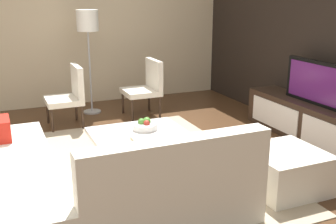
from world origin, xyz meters
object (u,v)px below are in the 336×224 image
(media_console, at_px, (314,124))
(floor_lamp, at_px, (88,27))
(fruit_bowl, at_px, (145,125))
(book_stack, at_px, (138,141))
(accent_chair_far, at_px, (147,85))
(ottoman, at_px, (284,170))
(coffee_table, at_px, (143,151))
(accent_chair_near, at_px, (70,92))
(sectional_couch, at_px, (62,183))
(television, at_px, (319,83))

(media_console, height_order, floor_lamp, floor_lamp)
(fruit_bowl, bearing_deg, media_console, 82.68)
(book_stack, bearing_deg, accent_chair_far, 157.46)
(fruit_bowl, bearing_deg, ottoman, 39.68)
(media_console, distance_m, coffee_table, 2.30)
(accent_chair_near, xyz_separation_m, ottoman, (2.86, 1.52, -0.29))
(fruit_bowl, bearing_deg, accent_chair_far, 159.00)
(accent_chair_near, bearing_deg, ottoman, 38.09)
(floor_lamp, xyz_separation_m, accent_chair_far, (0.47, 0.77, -0.87))
(book_stack, bearing_deg, ottoman, 57.05)
(sectional_couch, height_order, floor_lamp, floor_lamp)
(coffee_table, relative_size, accent_chair_near, 1.21)
(floor_lamp, relative_size, ottoman, 2.31)
(fruit_bowl, bearing_deg, coffee_table, -28.86)
(coffee_table, bearing_deg, sectional_couch, -57.47)
(ottoman, bearing_deg, accent_chair_far, -173.59)
(sectional_couch, height_order, accent_chair_far, accent_chair_far)
(sectional_couch, distance_m, accent_chair_far, 3.06)
(coffee_table, bearing_deg, accent_chair_near, -166.87)
(sectional_couch, relative_size, ottoman, 3.40)
(book_stack, bearing_deg, television, 92.98)
(fruit_bowl, distance_m, book_stack, 0.47)
(coffee_table, bearing_deg, ottoman, 47.13)
(floor_lamp, bearing_deg, book_stack, -2.59)
(ottoman, distance_m, fruit_bowl, 1.57)
(media_console, height_order, fruit_bowl, fruit_bowl)
(media_console, xyz_separation_m, sectional_couch, (0.51, -3.25, 0.03))
(coffee_table, relative_size, floor_lamp, 0.65)
(accent_chair_near, xyz_separation_m, floor_lamp, (-0.54, 0.43, 0.87))
(television, distance_m, accent_chair_near, 3.36)
(book_stack, bearing_deg, sectional_couch, -65.28)
(sectional_couch, distance_m, coffee_table, 1.14)
(television, distance_m, fruit_bowl, 2.24)
(sectional_couch, distance_m, floor_lamp, 3.32)
(accent_chair_near, xyz_separation_m, fruit_bowl, (1.66, 0.53, -0.06))
(media_console, height_order, television, television)
(television, distance_m, sectional_couch, 3.33)
(media_console, relative_size, sectional_couch, 0.95)
(floor_lamp, xyz_separation_m, book_stack, (2.61, -0.12, -0.95))
(coffee_table, height_order, accent_chair_near, accent_chair_near)
(media_console, relative_size, ottoman, 3.23)
(television, bearing_deg, coffee_table, -92.49)
(sectional_couch, bearing_deg, ottoman, 78.81)
(television, relative_size, floor_lamp, 0.69)
(sectional_couch, height_order, coffee_table, sectional_couch)
(accent_chair_near, distance_m, book_stack, 2.10)
(fruit_bowl, xyz_separation_m, accent_chair_far, (-1.73, 0.66, 0.06))
(coffee_table, xyz_separation_m, accent_chair_far, (-1.91, 0.76, 0.29))
(accent_chair_near, bearing_deg, television, 64.55)
(media_console, distance_m, television, 0.53)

